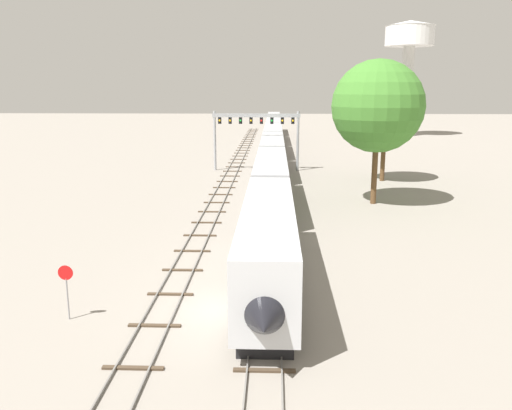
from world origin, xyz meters
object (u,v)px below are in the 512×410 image
Objects in this scene: water_tower at (409,43)px; trackside_tree_left at (385,113)px; stop_sign at (67,285)px; trackside_tree_mid at (378,106)px; passenger_train at (273,145)px; signal_gantry at (256,126)px.

water_tower reaches higher than trackside_tree_left.
trackside_tree_mid is at bearing 53.82° from stop_sign.
stop_sign is 0.24× the size of trackside_tree_left.
passenger_train is 42.92× the size of stop_sign.
passenger_train is 10.10× the size of trackside_tree_left.
signal_gantry is 4.20× the size of stop_sign.
trackside_tree_mid is at bearing -105.46° from water_tower.
trackside_tree_mid is (-3.46, -13.16, 1.23)m from trackside_tree_left.
water_tower is at bearing 74.54° from trackside_tree_mid.
trackside_tree_left is at bearing -105.62° from water_tower.
signal_gantry is 63.77m from water_tower.
trackside_tree_left is (-16.87, -60.33, -12.55)m from water_tower.
water_tower is 2.12× the size of trackside_tree_left.
signal_gantry is 24.59m from trackside_tree_mid.
passenger_train is at bearing 80.02° from stop_sign.
trackside_tree_mid reaches higher than passenger_train.
trackside_tree_mid is (20.26, 27.71, 7.74)m from stop_sign.
water_tower is at bearing 74.38° from trackside_tree_left.
trackside_tree_mid reaches higher than stop_sign.
water_tower reaches higher than signal_gantry.
trackside_tree_left is 13.67m from trackside_tree_mid.
signal_gantry is 17.89m from trackside_tree_left.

